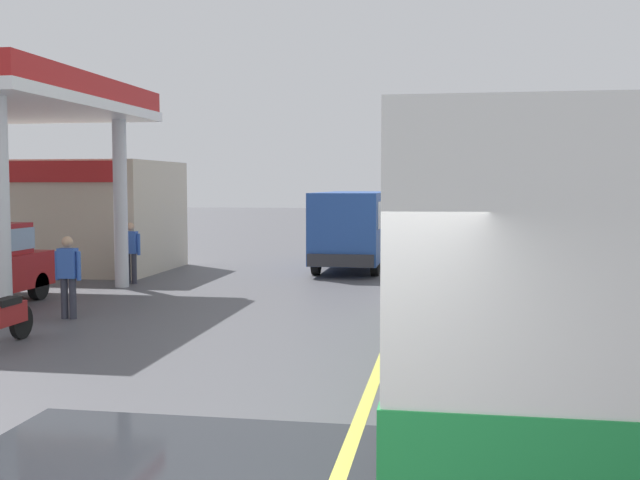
{
  "coord_description": "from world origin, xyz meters",
  "views": [
    {
      "loc": [
        0.95,
        -4.63,
        2.69
      ],
      "look_at": [
        -1.5,
        10.0,
        1.6
      ],
      "focal_mm": 42.55,
      "sensor_mm": 36.0,
      "label": 1
    }
  ],
  "objects_px": {
    "minibus_opposing_lane": "(354,222)",
    "pedestrian_by_shop": "(131,249)",
    "coach_bus_main": "(503,253)",
    "pedestrian_near_pump": "(68,273)",
    "motorcycle_parked_forecourt": "(1,319)",
    "car_trailing_behind_bus": "(485,236)"
  },
  "relations": [
    {
      "from": "minibus_opposing_lane",
      "to": "pedestrian_by_shop",
      "type": "distance_m",
      "value": 7.32
    },
    {
      "from": "minibus_opposing_lane",
      "to": "pedestrian_by_shop",
      "type": "bearing_deg",
      "value": -138.87
    },
    {
      "from": "coach_bus_main",
      "to": "pedestrian_near_pump",
      "type": "relative_size",
      "value": 6.65
    },
    {
      "from": "coach_bus_main",
      "to": "pedestrian_by_shop",
      "type": "relative_size",
      "value": 6.65
    },
    {
      "from": "motorcycle_parked_forecourt",
      "to": "car_trailing_behind_bus",
      "type": "bearing_deg",
      "value": 57.86
    },
    {
      "from": "pedestrian_near_pump",
      "to": "car_trailing_behind_bus",
      "type": "height_order",
      "value": "car_trailing_behind_bus"
    },
    {
      "from": "coach_bus_main",
      "to": "minibus_opposing_lane",
      "type": "distance_m",
      "value": 13.74
    },
    {
      "from": "pedestrian_near_pump",
      "to": "car_trailing_behind_bus",
      "type": "relative_size",
      "value": 0.4
    },
    {
      "from": "coach_bus_main",
      "to": "car_trailing_behind_bus",
      "type": "xyz_separation_m",
      "value": [
        0.45,
        14.12,
        -0.71
      ]
    },
    {
      "from": "motorcycle_parked_forecourt",
      "to": "pedestrian_near_pump",
      "type": "distance_m",
      "value": 2.61
    },
    {
      "from": "pedestrian_by_shop",
      "to": "motorcycle_parked_forecourt",
      "type": "bearing_deg",
      "value": -81.73
    },
    {
      "from": "minibus_opposing_lane",
      "to": "motorcycle_parked_forecourt",
      "type": "bearing_deg",
      "value": -108.92
    },
    {
      "from": "pedestrian_near_pump",
      "to": "pedestrian_by_shop",
      "type": "distance_m",
      "value": 5.42
    },
    {
      "from": "pedestrian_near_pump",
      "to": "pedestrian_by_shop",
      "type": "relative_size",
      "value": 1.0
    },
    {
      "from": "car_trailing_behind_bus",
      "to": "minibus_opposing_lane",
      "type": "bearing_deg",
      "value": -167.94
    },
    {
      "from": "coach_bus_main",
      "to": "minibus_opposing_lane",
      "type": "relative_size",
      "value": 1.8
    },
    {
      "from": "minibus_opposing_lane",
      "to": "pedestrian_near_pump",
      "type": "relative_size",
      "value": 3.69
    },
    {
      "from": "minibus_opposing_lane",
      "to": "motorcycle_parked_forecourt",
      "type": "xyz_separation_m",
      "value": [
        -4.35,
        -12.69,
        -1.03
      ]
    },
    {
      "from": "motorcycle_parked_forecourt",
      "to": "pedestrian_near_pump",
      "type": "xyz_separation_m",
      "value": [
        -0.15,
        2.56,
        0.49
      ]
    },
    {
      "from": "minibus_opposing_lane",
      "to": "car_trailing_behind_bus",
      "type": "relative_size",
      "value": 1.46
    },
    {
      "from": "pedestrian_near_pump",
      "to": "motorcycle_parked_forecourt",
      "type": "bearing_deg",
      "value": -86.6
    },
    {
      "from": "coach_bus_main",
      "to": "pedestrian_near_pump",
      "type": "height_order",
      "value": "coach_bus_main"
    }
  ]
}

